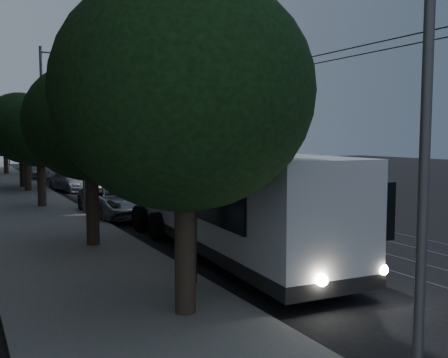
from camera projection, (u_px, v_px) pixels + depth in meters
name	position (u px, v px, depth m)	size (l,w,h in m)	color
ground	(295.00, 244.00, 18.06)	(120.00, 120.00, 0.00)	black
sidewalk	(15.00, 195.00, 32.12)	(5.00, 90.00, 0.15)	slate
tram_rails	(161.00, 188.00, 36.81)	(4.52, 90.00, 0.02)	gray
overhead_wires	(55.00, 142.00, 33.01)	(2.23, 90.00, 6.00)	black
building_distant_right	(174.00, 81.00, 73.80)	(22.00, 18.00, 24.00)	#3D424E
trolleybus	(219.00, 198.00, 16.86)	(3.55, 13.13, 5.63)	silver
pickup_silver	(118.00, 200.00, 24.14)	(2.69, 5.82, 1.62)	#919598
car_white_a	(111.00, 189.00, 29.59)	(1.78, 4.42, 1.51)	white
car_white_b	(71.00, 182.00, 35.13)	(1.82, 4.47, 1.30)	silver
car_white_c	(67.00, 173.00, 41.52)	(1.60, 4.59, 1.51)	silver
car_white_d	(40.00, 171.00, 44.25)	(1.81, 4.49, 1.53)	#B4B3B8
tree_0	(184.00, 94.00, 10.25)	(5.42, 5.42, 7.22)	#31231B
tree_1	(91.00, 122.00, 16.92)	(4.48, 4.48, 6.40)	#31231B
tree_2	(40.00, 133.00, 26.41)	(4.07, 4.07, 5.91)	#31231B
tree_3	(27.00, 136.00, 33.88)	(4.22, 4.22, 5.80)	#31231B
tree_4	(21.00, 126.00, 36.52)	(5.45, 5.45, 7.05)	#31231B
tree_5	(5.00, 131.00, 49.19)	(5.53, 5.53, 6.81)	#31231B
streetlamp_near	(207.00, 54.00, 12.51)	(2.39, 0.44, 9.87)	#565659
streetlamp_far	(48.00, 104.00, 35.93)	(2.47, 0.44, 10.25)	#565659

